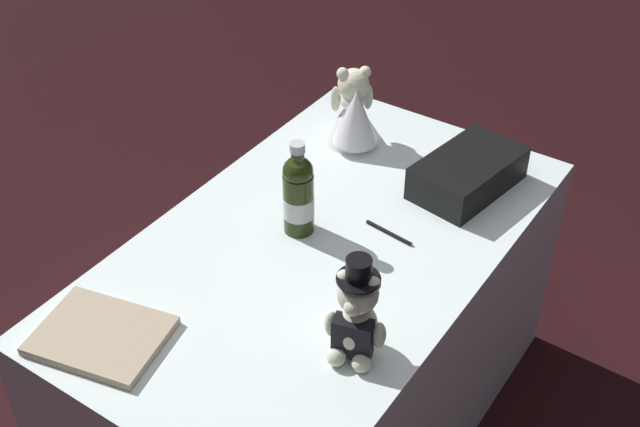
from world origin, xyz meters
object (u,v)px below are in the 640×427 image
guestbook (101,336)px  signing_pen (391,234)px  champagne_bottle (298,194)px  teddy_bear_groom (356,317)px  gift_case_black (468,173)px  teddy_bear_bride (354,113)px

guestbook → signing_pen: bearing=140.0°
champagne_bottle → guestbook: 0.62m
champagne_bottle → guestbook: bearing=-13.9°
signing_pen → guestbook: 0.80m
signing_pen → guestbook: bearing=-27.2°
teddy_bear_groom → champagne_bottle: (-0.30, -0.37, 0.01)m
teddy_bear_groom → champagne_bottle: bearing=-129.0°
gift_case_black → teddy_bear_bride: bearing=-93.3°
teddy_bear_groom → teddy_bear_bride: bearing=-147.5°
champagne_bottle → teddy_bear_groom: bearing=51.0°
champagne_bottle → guestbook: size_ratio=0.94×
teddy_bear_bride → signing_pen: (0.34, 0.33, -0.10)m
teddy_bear_bride → guestbook: (1.05, -0.03, -0.10)m
teddy_bear_bride → teddy_bear_groom: bearing=32.5°
champagne_bottle → signing_pen: (-0.12, 0.22, -0.11)m
teddy_bear_groom → gift_case_black: size_ratio=0.76×
teddy_bear_bride → signing_pen: bearing=44.7°
teddy_bear_bride → gift_case_black: size_ratio=0.70×
signing_pen → gift_case_black: size_ratio=0.44×
champagne_bottle → teddy_bear_bride: bearing=-166.1°
teddy_bear_bride → gift_case_black: teddy_bear_bride is taller
champagne_bottle → gift_case_black: (-0.43, 0.29, -0.07)m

